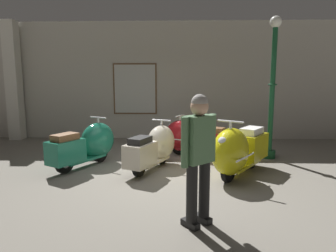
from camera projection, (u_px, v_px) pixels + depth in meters
ground_plane at (166, 177)px, 5.66m from camera, size 60.00×60.00×0.00m
showroom_back_wall at (166, 81)px, 9.10m from camera, size 18.00×0.63×3.42m
scooter_0 at (89, 144)px, 6.35m from camera, size 1.20×1.64×0.99m
scooter_1 at (155, 147)px, 6.18m from camera, size 1.05×1.61×0.96m
scooter_2 at (190, 138)px, 7.11m from camera, size 1.57×1.12×0.94m
scooter_3 at (237, 151)px, 5.61m from camera, size 1.43×1.75×1.09m
lamppost at (272, 88)px, 6.77m from camera, size 0.28×0.28×3.12m
visitor_0 at (199, 151)px, 3.68m from camera, size 0.43×0.41×1.62m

